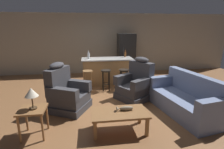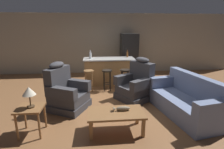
% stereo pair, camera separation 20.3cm
% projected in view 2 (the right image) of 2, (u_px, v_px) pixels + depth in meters
% --- Properties ---
extents(ground_plane, '(12.00, 12.00, 0.00)m').
position_uv_depth(ground_plane, '(113.00, 98.00, 5.14)').
color(ground_plane, brown).
extents(back_wall, '(12.00, 0.05, 2.60)m').
position_uv_depth(back_wall, '(106.00, 44.00, 7.80)').
color(back_wall, '#A89E89').
rests_on(back_wall, ground_plane).
extents(coffee_table, '(1.10, 0.60, 0.42)m').
position_uv_depth(coffee_table, '(116.00, 115.00, 3.42)').
color(coffee_table, olive).
rests_on(coffee_table, ground_plane).
extents(fish_figurine, '(0.34, 0.10, 0.10)m').
position_uv_depth(fish_figurine, '(121.00, 109.00, 3.45)').
color(fish_figurine, '#4C3823').
rests_on(fish_figurine, coffee_table).
extents(couch, '(1.17, 2.02, 0.94)m').
position_uv_depth(couch, '(186.00, 101.00, 4.13)').
color(couch, '#707FA3').
rests_on(couch, ground_plane).
extents(recliner_near_lamp, '(1.13, 1.13, 1.20)m').
position_uv_depth(recliner_near_lamp, '(66.00, 93.00, 4.41)').
color(recliner_near_lamp, '#3D3D42').
rests_on(recliner_near_lamp, ground_plane).
extents(recliner_near_island, '(1.16, 1.16, 1.20)m').
position_uv_depth(recliner_near_island, '(136.00, 85.00, 5.00)').
color(recliner_near_island, '#3D3D42').
rests_on(recliner_near_island, ground_plane).
extents(end_table, '(0.48, 0.48, 0.56)m').
position_uv_depth(end_table, '(31.00, 112.00, 3.33)').
color(end_table, olive).
rests_on(end_table, ground_plane).
extents(table_lamp, '(0.24, 0.24, 0.41)m').
position_uv_depth(table_lamp, '(29.00, 92.00, 3.21)').
color(table_lamp, '#4C3823').
rests_on(table_lamp, end_table).
extents(kitchen_island, '(1.80, 0.70, 0.95)m').
position_uv_depth(kitchen_island, '(109.00, 71.00, 6.31)').
color(kitchen_island, '#AD7F4C').
rests_on(kitchen_island, ground_plane).
extents(bar_stool_left, '(0.32, 0.32, 0.68)m').
position_uv_depth(bar_stool_left, '(89.00, 77.00, 5.64)').
color(bar_stool_left, olive).
rests_on(bar_stool_left, ground_plane).
extents(bar_stool_middle, '(0.32, 0.32, 0.68)m').
position_uv_depth(bar_stool_middle, '(107.00, 76.00, 5.69)').
color(bar_stool_middle, black).
rests_on(bar_stool_middle, ground_plane).
extents(bar_stool_right, '(0.32, 0.32, 0.68)m').
position_uv_depth(bar_stool_right, '(125.00, 76.00, 5.75)').
color(bar_stool_right, black).
rests_on(bar_stool_right, ground_plane).
extents(refrigerator, '(0.70, 0.69, 1.76)m').
position_uv_depth(refrigerator, '(129.00, 55.00, 7.44)').
color(refrigerator, black).
rests_on(refrigerator, ground_plane).
extents(bottle_tall_green, '(0.07, 0.07, 0.27)m').
position_uv_depth(bottle_tall_green, '(127.00, 54.00, 6.43)').
color(bottle_tall_green, brown).
rests_on(bottle_tall_green, kitchen_island).
extents(bottle_short_amber, '(0.08, 0.08, 0.30)m').
position_uv_depth(bottle_short_amber, '(90.00, 55.00, 6.13)').
color(bottle_short_amber, silver).
rests_on(bottle_short_amber, kitchen_island).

